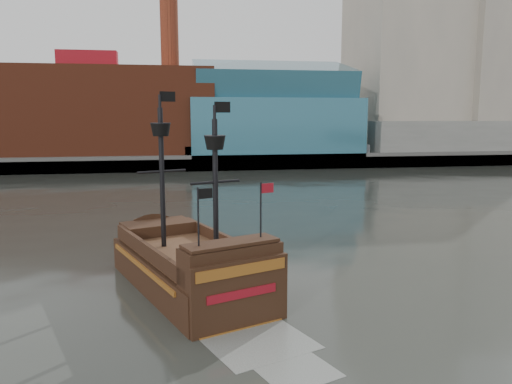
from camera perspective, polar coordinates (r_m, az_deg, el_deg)
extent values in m
plane|color=#2A2E28|center=(23.19, 12.44, -14.93)|extent=(400.00, 400.00, 0.00)
cube|color=slate|center=(112.20, -5.44, 4.62)|extent=(220.00, 60.00, 2.00)
cube|color=#4C4C49|center=(82.89, -3.92, 3.35)|extent=(220.00, 1.00, 2.60)
cube|color=maroon|center=(92.62, -18.42, 8.58)|extent=(42.00, 18.00, 15.00)
cube|color=#2D6579|center=(91.45, 1.86, 7.46)|extent=(30.00, 16.00, 10.00)
cube|color=#A79B8A|center=(111.76, 16.73, 16.62)|extent=(20.00, 22.00, 46.00)
cube|color=gray|center=(116.88, 25.72, 13.79)|extent=(18.00, 18.00, 38.00)
cube|color=#A79B8A|center=(131.66, 17.46, 16.67)|extent=(24.00, 20.00, 52.00)
cube|color=slate|center=(102.50, 23.75, 5.75)|extent=(40.00, 6.00, 6.00)
cylinder|color=maroon|center=(95.44, -9.94, 20.08)|extent=(3.20, 3.20, 22.00)
cube|color=#2D6579|center=(91.60, 1.88, 12.47)|extent=(28.00, 14.94, 8.78)
cube|color=black|center=(27.39, -7.78, -9.73)|extent=(8.61, 12.50, 2.50)
cube|color=#53311E|center=(26.97, -7.85, -6.92)|extent=(7.75, 11.25, 0.29)
cube|color=black|center=(31.08, -11.17, -4.25)|extent=(4.64, 3.62, 0.96)
cube|color=black|center=(22.42, -2.87, -8.21)|extent=(4.82, 3.07, 1.73)
cube|color=black|center=(22.19, -1.75, -12.60)|extent=(4.49, 1.91, 3.85)
cube|color=brown|center=(21.56, -1.60, -8.91)|extent=(4.07, 1.62, 0.48)
cube|color=maroon|center=(21.91, -1.59, -11.55)|extent=(3.17, 1.27, 0.38)
cylinder|color=black|center=(27.25, -10.69, 1.54)|extent=(0.35, 0.35, 7.51)
cylinder|color=black|center=(25.01, -4.65, 0.35)|extent=(0.35, 0.35, 6.93)
cone|color=black|center=(27.05, -10.85, 7.01)|extent=(1.37, 1.37, 0.67)
cone|color=black|center=(24.78, -4.72, 5.64)|extent=(1.37, 1.37, 0.67)
cube|color=black|center=(27.20, -10.08, 10.69)|extent=(0.82, 0.34, 0.53)
cube|color=black|center=(24.93, -3.86, 9.65)|extent=(0.82, 0.34, 0.53)
cube|color=#979C97|center=(21.36, 0.45, -16.85)|extent=(5.06, 4.70, 0.02)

